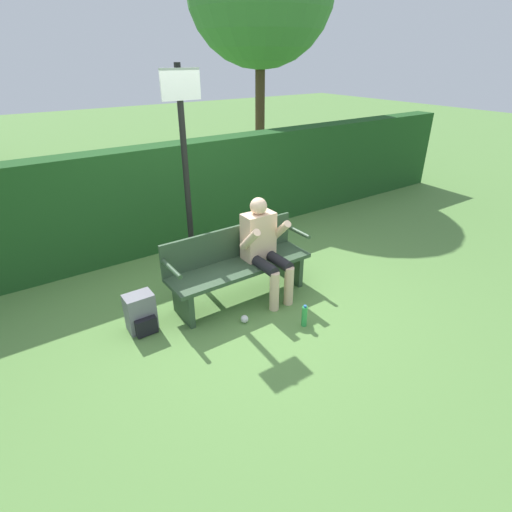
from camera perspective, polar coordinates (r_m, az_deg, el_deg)
name	(u,v)px	position (r m, az deg, el deg)	size (l,w,h in m)	color
ground_plane	(241,298)	(4.88, -2.13, -5.95)	(40.00, 40.00, 0.00)	#5B8942
hedge_back	(171,196)	(6.10, -12.08, 8.32)	(12.00, 0.40, 1.52)	#1E4C1E
park_bench	(238,264)	(4.71, -2.64, -1.13)	(1.75, 0.49, 0.84)	#334C33
person_seated	(264,245)	(4.66, 1.14, 1.60)	(0.52, 0.64, 1.20)	beige
backpack	(141,313)	(4.43, -16.11, -7.88)	(0.30, 0.28, 0.42)	slate
water_bottle	(304,316)	(4.38, 6.92, -8.51)	(0.06, 0.06, 0.26)	green
signpost	(186,165)	(4.74, -10.02, 12.67)	(0.45, 0.09, 2.57)	black
litter_crumple	(244,319)	(4.45, -1.66, -8.97)	(0.08, 0.08, 0.08)	silver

